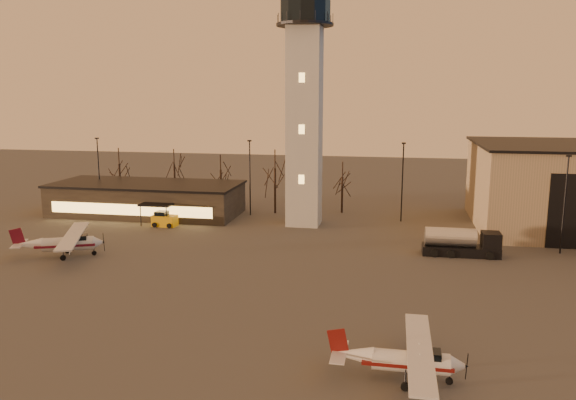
{
  "coord_description": "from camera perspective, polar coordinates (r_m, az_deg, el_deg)",
  "views": [
    {
      "loc": [
        11.1,
        -37.91,
        16.05
      ],
      "look_at": [
        1.25,
        13.0,
        6.29
      ],
      "focal_mm": 35.0,
      "sensor_mm": 36.0,
      "label": 1
    }
  ],
  "objects": [
    {
      "name": "control_tower",
      "position": [
        68.81,
        1.7,
        10.89
      ],
      "size": [
        6.8,
        6.8,
        32.6
      ],
      "color": "#A4A29C",
      "rests_on": "ground"
    },
    {
      "name": "light_poles",
      "position": [
        70.53,
        2.18,
        1.98
      ],
      "size": [
        58.5,
        12.25,
        10.14
      ],
      "color": "black",
      "rests_on": "ground"
    },
    {
      "name": "ground",
      "position": [
        42.64,
        -5.08,
        -11.5
      ],
      "size": [
        220.0,
        220.0,
        0.0
      ],
      "primitive_type": "plane",
      "color": "#413E3C",
      "rests_on": "ground"
    },
    {
      "name": "cessna_front",
      "position": [
        33.85,
        12.54,
        -16.05
      ],
      "size": [
        8.18,
        10.35,
        2.87
      ],
      "rotation": [
        0.0,
        0.0,
        0.0
      ],
      "color": "silver",
      "rests_on": "ground"
    },
    {
      "name": "tree_row",
      "position": [
        81.59,
        -6.85,
        3.47
      ],
      "size": [
        37.2,
        9.2,
        8.8
      ],
      "color": "black",
      "rests_on": "ground"
    },
    {
      "name": "terminal",
      "position": [
        78.57,
        -14.16,
        0.15
      ],
      "size": [
        25.4,
        12.2,
        4.3
      ],
      "color": "black",
      "rests_on": "ground"
    },
    {
      "name": "cessna_rear",
      "position": [
        60.58,
        -21.31,
        -4.37
      ],
      "size": [
        9.4,
        11.35,
        3.23
      ],
      "rotation": [
        0.0,
        0.0,
        0.4
      ],
      "color": "silver",
      "rests_on": "ground"
    },
    {
      "name": "service_cart",
      "position": [
        71.12,
        -12.45,
        -2.05
      ],
      "size": [
        3.04,
        2.05,
        1.87
      ],
      "rotation": [
        0.0,
        0.0,
        -0.06
      ],
      "color": "#CD960C",
      "rests_on": "ground"
    },
    {
      "name": "fuel_truck",
      "position": [
        59.51,
        17.13,
        -4.36
      ],
      "size": [
        7.64,
        2.6,
        2.82
      ],
      "rotation": [
        0.0,
        0.0,
        0.02
      ],
      "color": "black",
      "rests_on": "ground"
    }
  ]
}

